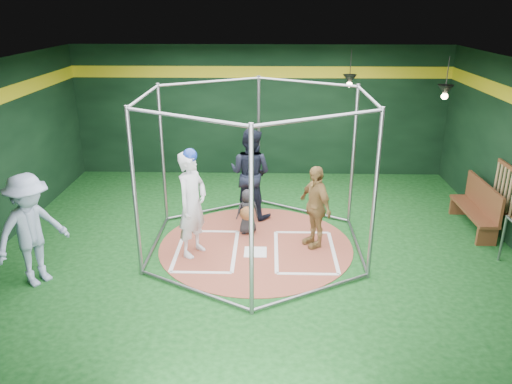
{
  "coord_description": "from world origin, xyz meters",
  "views": [
    {
      "loc": [
        0.25,
        -8.84,
        4.5
      ],
      "look_at": [
        0.0,
        0.1,
        1.1
      ],
      "focal_mm": 35.0,
      "sensor_mm": 36.0,
      "label": 1
    }
  ],
  "objects_px": {
    "batter_figure": "(192,203)",
    "visitor_leopard": "(315,206)",
    "dugout_bench": "(478,206)",
    "umpire": "(250,173)"
  },
  "relations": [
    {
      "from": "umpire",
      "to": "batter_figure",
      "type": "bearing_deg",
      "value": 85.87
    },
    {
      "from": "batter_figure",
      "to": "visitor_leopard",
      "type": "xyz_separation_m",
      "value": [
        2.31,
        0.42,
        -0.21
      ]
    },
    {
      "from": "batter_figure",
      "to": "dugout_bench",
      "type": "distance_m",
      "value": 5.96
    },
    {
      "from": "batter_figure",
      "to": "visitor_leopard",
      "type": "bearing_deg",
      "value": 10.2
    },
    {
      "from": "visitor_leopard",
      "to": "dugout_bench",
      "type": "xyz_separation_m",
      "value": [
        3.49,
        0.87,
        -0.31
      ]
    },
    {
      "from": "batter_figure",
      "to": "dugout_bench",
      "type": "relative_size",
      "value": 1.18
    },
    {
      "from": "visitor_leopard",
      "to": "dugout_bench",
      "type": "bearing_deg",
      "value": 75.61
    },
    {
      "from": "batter_figure",
      "to": "visitor_leopard",
      "type": "distance_m",
      "value": 2.35
    },
    {
      "from": "batter_figure",
      "to": "dugout_bench",
      "type": "bearing_deg",
      "value": 12.48
    },
    {
      "from": "umpire",
      "to": "dugout_bench",
      "type": "xyz_separation_m",
      "value": [
        4.79,
        -0.56,
        -0.49
      ]
    }
  ]
}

